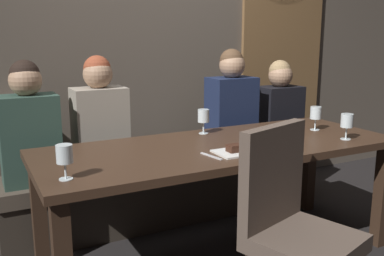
% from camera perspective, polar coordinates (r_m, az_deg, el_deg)
% --- Properties ---
extents(ground, '(9.00, 9.00, 0.00)m').
position_cam_1_polar(ground, '(2.93, 3.62, -16.29)').
color(ground, black).
extents(back_wall_tiled, '(6.00, 0.12, 3.00)m').
position_cam_1_polar(back_wall_tiled, '(3.67, -6.14, 13.78)').
color(back_wall_tiled, brown).
rests_on(back_wall_tiled, ground).
extents(arched_door, '(0.90, 0.05, 2.55)m').
position_cam_1_polar(arched_door, '(4.29, 11.68, 11.57)').
color(arched_door, brown).
rests_on(arched_door, ground).
extents(dining_table, '(2.20, 0.84, 0.74)m').
position_cam_1_polar(dining_table, '(2.68, 3.80, -3.92)').
color(dining_table, '#342217').
rests_on(dining_table, ground).
extents(banquette_bench, '(2.50, 0.44, 0.45)m').
position_cam_1_polar(banquette_bench, '(3.40, -2.44, -7.88)').
color(banquette_bench, '#312A23').
rests_on(banquette_bench, ground).
extents(chair_near_side, '(0.55, 0.55, 0.98)m').
position_cam_1_polar(chair_near_side, '(2.12, 12.74, -11.30)').
color(chair_near_side, '#3D281C').
rests_on(chair_near_side, ground).
extents(diner_redhead, '(0.36, 0.24, 0.79)m').
position_cam_1_polar(diner_redhead, '(2.94, -20.46, 0.23)').
color(diner_redhead, '#2D473D').
rests_on(diner_redhead, banquette_bench).
extents(diner_bearded, '(0.36, 0.24, 0.80)m').
position_cam_1_polar(diner_bearded, '(3.09, -11.93, 1.39)').
color(diner_bearded, '#9E9384').
rests_on(diner_bearded, banquette_bench).
extents(diner_far_end, '(0.36, 0.24, 0.83)m').
position_cam_1_polar(diner_far_end, '(3.45, 5.14, 2.97)').
color(diner_far_end, '#192342').
rests_on(diner_far_end, banquette_bench).
extents(diner_near_end, '(0.36, 0.24, 0.73)m').
position_cam_1_polar(diner_near_end, '(3.77, 11.27, 2.81)').
color(diner_near_end, black).
rests_on(diner_near_end, banquette_bench).
extents(wine_glass_center_front, '(0.08, 0.08, 0.16)m').
position_cam_1_polar(wine_glass_center_front, '(3.13, 15.81, 1.77)').
color(wine_glass_center_front, silver).
rests_on(wine_glass_center_front, dining_table).
extents(wine_glass_near_left, '(0.08, 0.08, 0.16)m').
position_cam_1_polar(wine_glass_near_left, '(2.07, -16.27, -3.49)').
color(wine_glass_near_left, silver).
rests_on(wine_glass_near_left, dining_table).
extents(wine_glass_near_right, '(0.08, 0.08, 0.16)m').
position_cam_1_polar(wine_glass_near_right, '(2.90, 1.50, 1.51)').
color(wine_glass_near_right, silver).
rests_on(wine_glass_near_right, dining_table).
extents(wine_glass_far_left, '(0.08, 0.08, 0.16)m').
position_cam_1_polar(wine_glass_far_left, '(2.91, 19.52, 0.83)').
color(wine_glass_far_left, silver).
rests_on(wine_glass_far_left, dining_table).
extents(espresso_cup, '(0.12, 0.12, 0.06)m').
position_cam_1_polar(espresso_cup, '(2.69, 11.58, -1.55)').
color(espresso_cup, white).
rests_on(espresso_cup, dining_table).
extents(dessert_plate, '(0.19, 0.19, 0.05)m').
position_cam_1_polar(dessert_plate, '(2.45, 5.43, -3.00)').
color(dessert_plate, white).
rests_on(dessert_plate, dining_table).
extents(fork_on_table, '(0.05, 0.17, 0.01)m').
position_cam_1_polar(fork_on_table, '(2.38, 2.53, -3.69)').
color(fork_on_table, silver).
rests_on(fork_on_table, dining_table).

